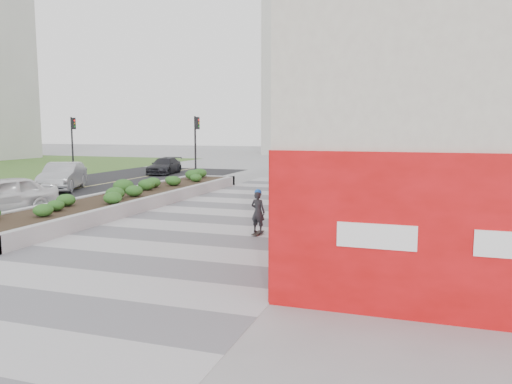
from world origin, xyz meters
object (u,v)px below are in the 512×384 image
traffic_signal_near (196,139)px  traffic_signal_far (73,138)px  car_white (0,196)px  car_silver (63,177)px  skateboarder (258,212)px  car_dark (164,166)px  planter (131,196)px

traffic_signal_near → traffic_signal_far: same height
car_white → car_silver: size_ratio=0.95×
skateboarder → car_silver: car_silver is taller
traffic_signal_far → car_dark: 6.76m
car_dark → traffic_signal_near: bearing=-49.7°
car_white → car_dark: bearing=116.3°
planter → traffic_signal_far: size_ratio=4.29×
planter → car_dark: 15.63m
planter → car_white: (-3.67, -3.63, 0.34)m
traffic_signal_far → skateboarder: bearing=-37.6°
car_white → car_silver: bearing=130.4°
traffic_signal_far → car_silver: 7.99m
planter → car_white: size_ratio=4.06×
car_dark → car_white: bearing=-91.0°
planter → traffic_signal_far: (-10.93, 10.00, 2.34)m
car_white → traffic_signal_near: bearing=100.5°
traffic_signal_far → car_silver: traffic_signal_far is taller
planter → traffic_signal_far: traffic_signal_far is taller
car_silver → car_dark: car_silver is taller
traffic_signal_near → car_silver: (-4.88, -6.91, -1.99)m
car_dark → planter: bearing=-75.6°
car_silver → planter: bearing=-53.4°
car_white → car_dark: car_white is taller
skateboarder → car_white: size_ratio=0.34×
traffic_signal_far → skateboarder: 23.08m
traffic_signal_near → car_white: traffic_signal_near is taller
car_white → car_silver: 7.79m
traffic_signal_near → skateboarder: (9.01, -14.54, -2.00)m
planter → car_silver: (-6.60, 3.59, 0.35)m
planter → car_silver: car_silver is taller
car_dark → traffic_signal_far: bearing=-146.4°
planter → skateboarder: (7.28, -4.04, 0.34)m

